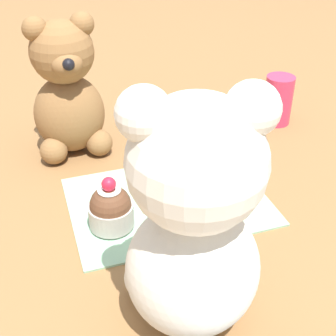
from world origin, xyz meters
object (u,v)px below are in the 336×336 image
at_px(teddy_bear_tan, 67,91).
at_px(cupcake_near_tan_bear, 166,174).
at_px(saucer_plate, 166,191).
at_px(juice_glass, 278,100).
at_px(teddy_bear_cream, 194,223).
at_px(cupcake_near_cream_bear, 111,209).

distance_m(teddy_bear_tan, cupcake_near_tan_bear, 0.21).
xyz_separation_m(saucer_plate, juice_glass, (-0.25, -0.15, 0.03)).
height_order(teddy_bear_cream, saucer_plate, teddy_bear_cream).
xyz_separation_m(cupcake_near_cream_bear, cupcake_near_tan_bear, (-0.09, -0.04, 0.01)).
bearing_deg(teddy_bear_tan, cupcake_near_tan_bear, -61.14).
distance_m(teddy_bear_cream, juice_glass, 0.47).
bearing_deg(teddy_bear_cream, saucer_plate, -89.18).
distance_m(teddy_bear_cream, cupcake_near_cream_bear, 0.19).
bearing_deg(teddy_bear_tan, saucer_plate, -61.14).
bearing_deg(saucer_plate, cupcake_near_tan_bear, 0.00).
relative_size(cupcake_near_cream_bear, juice_glass, 0.83).
relative_size(cupcake_near_cream_bear, saucer_plate, 0.97).
bearing_deg(cupcake_near_tan_bear, juice_glass, -149.44).
xyz_separation_m(teddy_bear_cream, saucer_plate, (-0.04, -0.20, -0.12)).
bearing_deg(teddy_bear_cream, cupcake_near_tan_bear, -89.18).
height_order(teddy_bear_cream, teddy_bear_tan, teddy_bear_cream).
height_order(cupcake_near_cream_bear, saucer_plate, cupcake_near_cream_bear).
relative_size(teddy_bear_cream, teddy_bear_tan, 1.20).
bearing_deg(cupcake_near_cream_bear, cupcake_near_tan_bear, -153.96).
bearing_deg(juice_glass, saucer_plate, 30.56).
distance_m(saucer_plate, cupcake_near_tan_bear, 0.03).
distance_m(cupcake_near_cream_bear, saucer_plate, 0.10).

